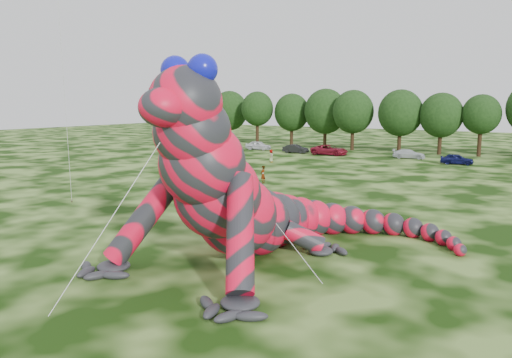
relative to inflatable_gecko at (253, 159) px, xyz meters
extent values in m
plane|color=#16330A|center=(1.23, -2.40, -4.81)|extent=(240.00, 240.00, 0.00)
cylinder|color=silver|center=(-16.77, 1.67, 3.68)|extent=(0.02, 0.02, 17.71)
cylinder|color=#382314|center=(-18.73, 3.23, -4.69)|extent=(0.08, 0.08, 0.24)
imported|color=white|center=(-29.04, 46.39, -4.09)|extent=(4.26, 1.87, 1.43)
imported|color=black|center=(-21.62, 45.12, -4.17)|extent=(3.92, 1.45, 1.28)
imported|color=maroon|center=(-16.21, 45.35, -4.06)|extent=(5.44, 2.66, 1.49)
imported|color=silver|center=(-5.30, 47.13, -4.18)|extent=(4.55, 2.57, 1.25)
imported|color=#0E1246|center=(1.50, 43.80, -4.14)|extent=(4.11, 2.29, 1.32)
imported|color=gray|center=(-18.94, 33.47, -4.00)|extent=(0.90, 0.93, 1.61)
imported|color=gray|center=(-10.99, 18.66, -3.96)|extent=(0.45, 0.64, 1.69)
camera|label=1|loc=(13.46, -20.82, 2.86)|focal=35.00mm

